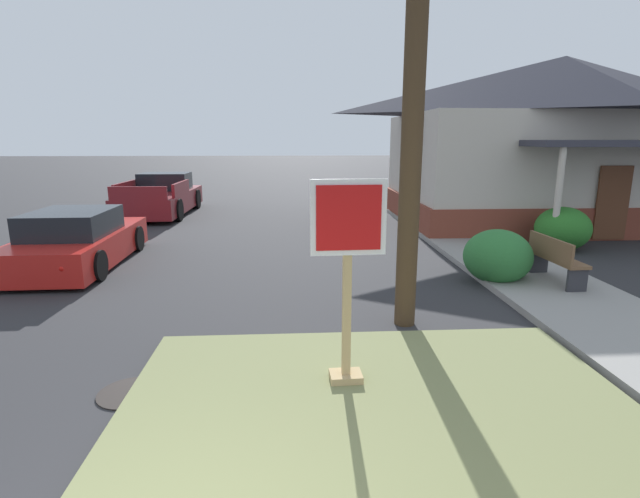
# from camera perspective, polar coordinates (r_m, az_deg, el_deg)

# --- Properties ---
(grass_corner_patch) EXTENTS (5.34, 5.03, 0.08)m
(grass_corner_patch) POSITION_cam_1_polar(r_m,az_deg,el_deg) (4.73, 8.59, -22.07)
(grass_corner_patch) COLOR olive
(grass_corner_patch) RESTS_ON ground
(sidewalk_strip) EXTENTS (2.20, 18.97, 0.12)m
(sidewalk_strip) POSITION_cam_1_polar(r_m,az_deg,el_deg) (10.12, 24.78, -3.64)
(sidewalk_strip) COLOR gray
(sidewalk_strip) RESTS_ON ground
(stop_sign) EXTENTS (0.80, 0.29, 2.27)m
(stop_sign) POSITION_cam_1_polar(r_m,az_deg,el_deg) (5.18, 3.27, -4.16)
(stop_sign) COLOR tan
(stop_sign) RESTS_ON grass_corner_patch
(manhole_cover) EXTENTS (0.70, 0.70, 0.02)m
(manhole_cover) POSITION_cam_1_polar(r_m,az_deg,el_deg) (5.91, -21.65, -15.62)
(manhole_cover) COLOR black
(manhole_cover) RESTS_ON ground
(parked_sedan_red) EXTENTS (1.99, 4.31, 1.25)m
(parked_sedan_red) POSITION_cam_1_polar(r_m,az_deg,el_deg) (11.80, -26.91, 0.80)
(parked_sedan_red) COLOR red
(parked_sedan_red) RESTS_ON ground
(pickup_truck_maroon) EXTENTS (2.21, 5.18, 1.48)m
(pickup_truck_maroon) POSITION_cam_1_polar(r_m,az_deg,el_deg) (18.81, -18.34, 5.83)
(pickup_truck_maroon) COLOR maroon
(pickup_truck_maroon) RESTS_ON ground
(street_bench) EXTENTS (0.45, 1.42, 0.85)m
(street_bench) POSITION_cam_1_polar(r_m,az_deg,el_deg) (9.95, 26.18, -0.93)
(street_bench) COLOR brown
(street_bench) RESTS_ON sidewalk_strip
(corner_house) EXTENTS (10.49, 7.69, 5.29)m
(corner_house) POSITION_cam_1_polar(r_m,az_deg,el_deg) (17.76, 26.44, 11.55)
(corner_house) COLOR brown
(corner_house) RESTS_ON ground
(shrub_near_porch) EXTENTS (1.33, 1.33, 1.09)m
(shrub_near_porch) POSITION_cam_1_polar(r_m,az_deg,el_deg) (13.49, 26.91, 2.18)
(shrub_near_porch) COLOR #296F25
(shrub_near_porch) RESTS_ON ground
(shrub_by_curb) EXTENTS (1.30, 1.30, 1.05)m
(shrub_by_curb) POSITION_cam_1_polar(r_m,az_deg,el_deg) (9.88, 20.37, -0.83)
(shrub_by_curb) COLOR #2B6D32
(shrub_by_curb) RESTS_ON ground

